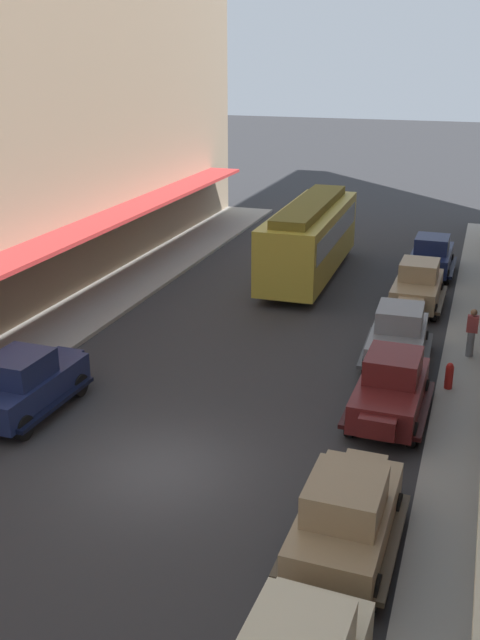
# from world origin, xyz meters

# --- Properties ---
(ground_plane) EXTENTS (200.00, 200.00, 0.00)m
(ground_plane) POSITION_xyz_m (0.00, 0.00, 0.00)
(ground_plane) COLOR #2D2D30
(parked_car_0) EXTENTS (2.26, 4.30, 1.84)m
(parked_car_0) POSITION_xyz_m (4.59, 8.50, 0.94)
(parked_car_0) COLOR slate
(parked_car_0) RESTS_ON ground
(parked_car_1) EXTENTS (2.20, 4.28, 1.84)m
(parked_car_1) POSITION_xyz_m (-4.82, 1.55, 0.94)
(parked_car_1) COLOR #19234C
(parked_car_1) RESTS_ON ground
(parked_car_2) EXTENTS (2.17, 4.27, 1.84)m
(parked_car_2) POSITION_xyz_m (4.62, 14.27, 0.94)
(parked_car_2) COLOR #997F5B
(parked_car_2) RESTS_ON ground
(parked_car_4) EXTENTS (2.17, 4.27, 1.84)m
(parked_car_4) POSITION_xyz_m (4.76, 19.05, 0.94)
(parked_car_4) COLOR #19234C
(parked_car_4) RESTS_ON ground
(parked_car_5) EXTENTS (2.20, 4.28, 1.84)m
(parked_car_5) POSITION_xyz_m (4.85, -1.63, 0.94)
(parked_car_5) COLOR #997F5B
(parked_car_5) RESTS_ON ground
(parked_car_6) EXTENTS (2.20, 4.28, 1.84)m
(parked_car_6) POSITION_xyz_m (4.89, 4.55, 0.94)
(parked_car_6) COLOR #591919
(parked_car_6) RESTS_ON ground
(streetcar) EXTENTS (2.66, 9.64, 3.46)m
(streetcar) POSITION_xyz_m (-0.43, 16.89, 1.90)
(streetcar) COLOR gold
(streetcar) RESTS_ON ground
(fire_hydrant) EXTENTS (0.24, 0.24, 0.82)m
(fire_hydrant) POSITION_xyz_m (6.35, 6.68, 0.56)
(fire_hydrant) COLOR #B21E19
(fire_hydrant) RESTS_ON sidewalk_right
(pedestrian_0) EXTENTS (0.36, 0.24, 1.64)m
(pedestrian_0) POSITION_xyz_m (6.85, 9.42, 0.99)
(pedestrian_0) COLOR slate
(pedestrian_0) RESTS_ON sidewalk_right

